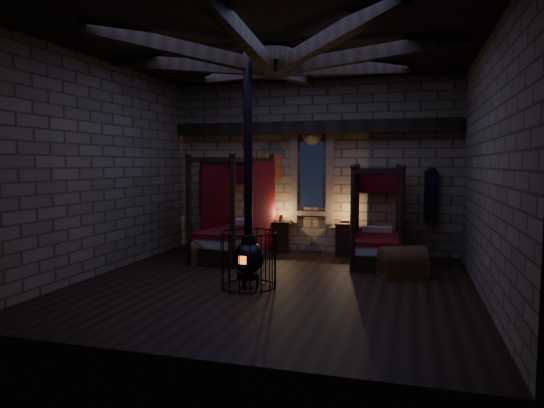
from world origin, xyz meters
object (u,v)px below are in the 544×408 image
(bed_left, at_px, (235,233))
(trunk_right, at_px, (402,263))
(bed_right, at_px, (377,240))
(trunk_left, at_px, (209,252))
(stove, at_px, (248,254))

(bed_left, distance_m, trunk_right, 3.91)
(bed_right, relative_size, trunk_left, 2.32)
(trunk_right, bearing_deg, bed_right, 90.47)
(trunk_right, relative_size, stove, 0.24)
(trunk_right, xyz_separation_m, stove, (-2.57, -1.57, 0.34))
(bed_left, bearing_deg, trunk_left, -103.92)
(trunk_right, distance_m, stove, 3.03)
(trunk_left, xyz_separation_m, stove, (1.50, -1.74, 0.36))
(trunk_left, relative_size, stove, 0.22)
(stove, bearing_deg, trunk_right, 35.55)
(trunk_left, xyz_separation_m, trunk_right, (4.07, -0.17, 0.02))
(bed_left, height_order, bed_right, bed_left)
(bed_right, xyz_separation_m, stove, (-2.01, -2.79, 0.10))
(bed_left, relative_size, stove, 0.57)
(bed_right, xyz_separation_m, trunk_right, (0.57, -1.22, -0.24))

